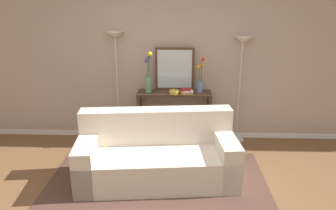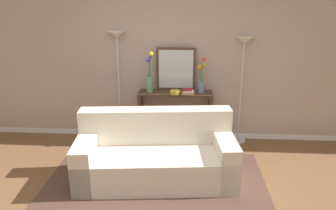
{
  "view_description": "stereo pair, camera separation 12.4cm",
  "coord_description": "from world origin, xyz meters",
  "px_view_note": "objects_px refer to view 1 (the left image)",
  "views": [
    {
      "loc": [
        0.29,
        -2.95,
        2.27
      ],
      "look_at": [
        0.13,
        1.38,
        0.84
      ],
      "focal_mm": 34.96,
      "sensor_mm": 36.0,
      "label": 1
    },
    {
      "loc": [
        0.41,
        -2.94,
        2.27
      ],
      "look_at": [
        0.13,
        1.38,
        0.84
      ],
      "focal_mm": 34.96,
      "sensor_mm": 36.0,
      "label": 2
    }
  ],
  "objects_px": {
    "console_table": "(174,109)",
    "floor_lamp_right": "(241,60)",
    "wall_mirror": "(175,69)",
    "book_row_under_console": "(156,138)",
    "vase_tall_flowers": "(148,78)",
    "couch": "(157,156)",
    "vase_short_flowers": "(200,80)",
    "fruit_bowl": "(174,92)",
    "book_stack": "(187,91)",
    "floor_lamp_left": "(116,56)"
  },
  "relations": [
    {
      "from": "floor_lamp_left",
      "to": "book_stack",
      "type": "bearing_deg",
      "value": -10.25
    },
    {
      "from": "vase_tall_flowers",
      "to": "book_row_under_console",
      "type": "bearing_deg",
      "value": 10.12
    },
    {
      "from": "console_table",
      "to": "floor_lamp_left",
      "type": "distance_m",
      "value": 1.23
    },
    {
      "from": "floor_lamp_right",
      "to": "book_row_under_console",
      "type": "xyz_separation_m",
      "value": [
        -1.32,
        -0.11,
        -1.28
      ]
    },
    {
      "from": "vase_tall_flowers",
      "to": "book_stack",
      "type": "height_order",
      "value": "vase_tall_flowers"
    },
    {
      "from": "vase_short_flowers",
      "to": "couch",
      "type": "bearing_deg",
      "value": -117.29
    },
    {
      "from": "vase_tall_flowers",
      "to": "book_row_under_console",
      "type": "distance_m",
      "value": 1.03
    },
    {
      "from": "fruit_bowl",
      "to": "book_row_under_console",
      "type": "xyz_separation_m",
      "value": [
        -0.29,
        0.1,
        -0.83
      ]
    },
    {
      "from": "floor_lamp_left",
      "to": "vase_short_flowers",
      "type": "relative_size",
      "value": 3.23
    },
    {
      "from": "vase_tall_flowers",
      "to": "book_row_under_console",
      "type": "relative_size",
      "value": 1.76
    },
    {
      "from": "floor_lamp_left",
      "to": "book_stack",
      "type": "distance_m",
      "value": 1.23
    },
    {
      "from": "floor_lamp_left",
      "to": "wall_mirror",
      "type": "bearing_deg",
      "value": 1.26
    },
    {
      "from": "book_stack",
      "to": "book_row_under_console",
      "type": "relative_size",
      "value": 0.57
    },
    {
      "from": "vase_tall_flowers",
      "to": "console_table",
      "type": "bearing_deg",
      "value": 2.74
    },
    {
      "from": "console_table",
      "to": "vase_short_flowers",
      "type": "bearing_deg",
      "value": 2.24
    },
    {
      "from": "couch",
      "to": "floor_lamp_left",
      "type": "xyz_separation_m",
      "value": [
        -0.72,
        1.25,
        1.08
      ]
    },
    {
      "from": "wall_mirror",
      "to": "fruit_bowl",
      "type": "xyz_separation_m",
      "value": [
        0.0,
        -0.23,
        -0.31
      ]
    },
    {
      "from": "floor_lamp_left",
      "to": "book_stack",
      "type": "relative_size",
      "value": 8.6
    },
    {
      "from": "vase_short_flowers",
      "to": "floor_lamp_left",
      "type": "bearing_deg",
      "value": 175.77
    },
    {
      "from": "console_table",
      "to": "floor_lamp_left",
      "type": "height_order",
      "value": "floor_lamp_left"
    },
    {
      "from": "floor_lamp_left",
      "to": "fruit_bowl",
      "type": "relative_size",
      "value": 10.84
    },
    {
      "from": "couch",
      "to": "vase_short_flowers",
      "type": "xyz_separation_m",
      "value": [
        0.6,
        1.16,
        0.73
      ]
    },
    {
      "from": "console_table",
      "to": "floor_lamp_right",
      "type": "bearing_deg",
      "value": 6.25
    },
    {
      "from": "console_table",
      "to": "book_stack",
      "type": "relative_size",
      "value": 5.62
    },
    {
      "from": "floor_lamp_left",
      "to": "wall_mirror",
      "type": "distance_m",
      "value": 0.94
    },
    {
      "from": "couch",
      "to": "floor_lamp_left",
      "type": "bearing_deg",
      "value": 119.85
    },
    {
      "from": "console_table",
      "to": "vase_tall_flowers",
      "type": "distance_m",
      "value": 0.65
    },
    {
      "from": "console_table",
      "to": "book_stack",
      "type": "bearing_deg",
      "value": -24.36
    },
    {
      "from": "wall_mirror",
      "to": "vase_short_flowers",
      "type": "relative_size",
      "value": 1.23
    },
    {
      "from": "fruit_bowl",
      "to": "book_row_under_console",
      "type": "distance_m",
      "value": 0.88
    },
    {
      "from": "floor_lamp_right",
      "to": "vase_short_flowers",
      "type": "xyz_separation_m",
      "value": [
        -0.63,
        -0.1,
        -0.29
      ]
    },
    {
      "from": "wall_mirror",
      "to": "fruit_bowl",
      "type": "bearing_deg",
      "value": -89.85
    },
    {
      "from": "floor_lamp_right",
      "to": "fruit_bowl",
      "type": "bearing_deg",
      "value": -168.57
    },
    {
      "from": "vase_short_flowers",
      "to": "book_stack",
      "type": "distance_m",
      "value": 0.28
    },
    {
      "from": "console_table",
      "to": "vase_tall_flowers",
      "type": "height_order",
      "value": "vase_tall_flowers"
    },
    {
      "from": "console_table",
      "to": "book_stack",
      "type": "distance_m",
      "value": 0.38
    },
    {
      "from": "console_table",
      "to": "wall_mirror",
      "type": "xyz_separation_m",
      "value": [
        0.0,
        0.13,
        0.62
      ]
    },
    {
      "from": "couch",
      "to": "fruit_bowl",
      "type": "bearing_deg",
      "value": 79.31
    },
    {
      "from": "floor_lamp_left",
      "to": "floor_lamp_right",
      "type": "xyz_separation_m",
      "value": [
        1.95,
        0.0,
        -0.05
      ]
    },
    {
      "from": "vase_short_flowers",
      "to": "book_row_under_console",
      "type": "xyz_separation_m",
      "value": [
        -0.69,
        -0.02,
        -0.99
      ]
    },
    {
      "from": "floor_lamp_right",
      "to": "book_row_under_console",
      "type": "relative_size",
      "value": 4.72
    },
    {
      "from": "console_table",
      "to": "floor_lamp_right",
      "type": "distance_m",
      "value": 1.29
    },
    {
      "from": "book_row_under_console",
      "to": "vase_tall_flowers",
      "type": "bearing_deg",
      "value": -169.88
    },
    {
      "from": "floor_lamp_right",
      "to": "wall_mirror",
      "type": "distance_m",
      "value": 1.04
    },
    {
      "from": "fruit_bowl",
      "to": "book_stack",
      "type": "distance_m",
      "value": 0.19
    },
    {
      "from": "couch",
      "to": "floor_lamp_left",
      "type": "height_order",
      "value": "floor_lamp_left"
    },
    {
      "from": "wall_mirror",
      "to": "book_row_under_console",
      "type": "relative_size",
      "value": 1.87
    },
    {
      "from": "vase_short_flowers",
      "to": "fruit_bowl",
      "type": "bearing_deg",
      "value": -164.46
    },
    {
      "from": "floor_lamp_right",
      "to": "vase_tall_flowers",
      "type": "xyz_separation_m",
      "value": [
        -1.43,
        -0.13,
        -0.26
      ]
    },
    {
      "from": "wall_mirror",
      "to": "vase_tall_flowers",
      "type": "height_order",
      "value": "wall_mirror"
    }
  ]
}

